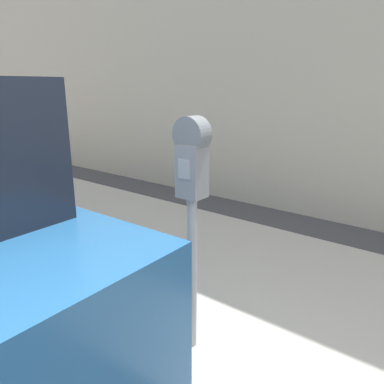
{
  "coord_description": "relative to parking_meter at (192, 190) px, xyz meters",
  "views": [
    {
      "loc": [
        1.12,
        -0.52,
        1.85
      ],
      "look_at": [
        -0.26,
        1.22,
        1.21
      ],
      "focal_mm": 35.0,
      "sensor_mm": 36.0,
      "label": 1
    }
  ],
  "objects": [
    {
      "name": "parking_meter",
      "position": [
        0.0,
        0.0,
        0.0
      ],
      "size": [
        0.22,
        0.15,
        1.57
      ],
      "color": "gray",
      "rests_on": "sidewalk"
    },
    {
      "name": "sidewalk",
      "position": [
        0.26,
        0.98,
        -1.17
      ],
      "size": [
        24.0,
        2.8,
        0.1
      ],
      "color": "#BCB7AD",
      "rests_on": "ground_plane"
    }
  ]
}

